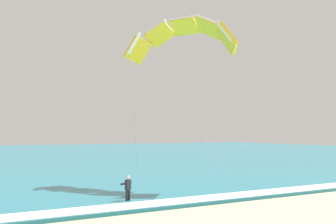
{
  "coord_description": "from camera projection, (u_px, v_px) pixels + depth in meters",
  "views": [
    {
      "loc": [
        -7.83,
        -4.01,
        4.17
      ],
      "look_at": [
        3.37,
        17.49,
        5.68
      ],
      "focal_mm": 37.91,
      "sensor_mm": 36.0,
      "label": 1
    }
  ],
  "objects": [
    {
      "name": "sea",
      "position": [
        26.0,
        154.0,
        71.96
      ],
      "size": [
        200.0,
        120.0,
        0.2
      ],
      "primitive_type": "cube",
      "color": "teal",
      "rests_on": "ground"
    },
    {
      "name": "surf_foam",
      "position": [
        139.0,
        205.0,
        19.74
      ],
      "size": [
        200.0,
        1.77,
        0.04
      ],
      "primitive_type": "cube",
      "color": "white",
      "rests_on": "sea"
    },
    {
      "name": "kitesurfer",
      "position": [
        128.0,
        188.0,
        21.19
      ],
      "size": [
        0.65,
        0.65,
        1.69
      ],
      "color": "#232328",
      "rests_on": "ground"
    },
    {
      "name": "surfboard",
      "position": [
        128.0,
        204.0,
        21.12
      ],
      "size": [
        0.95,
        1.46,
        0.09
      ],
      "color": "#239EC6",
      "rests_on": "ground"
    },
    {
      "name": "kite_primary",
      "position": [
        182.0,
        35.0,
        28.91
      ],
      "size": [
        9.1,
        8.42,
        12.53
      ],
      "color": "yellow"
    }
  ]
}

